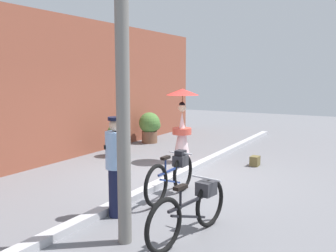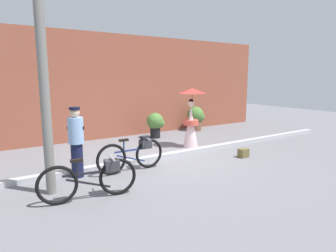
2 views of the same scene
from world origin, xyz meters
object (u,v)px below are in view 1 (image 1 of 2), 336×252
(bicycle_near_officer, at_px, (172,175))
(bicycle_far_side, at_px, (191,209))
(potted_plant_by_door, at_px, (119,136))
(utility_pole, at_px, (122,61))
(backpack_on_pavement, at_px, (255,161))
(person_officer, at_px, (116,164))
(person_with_parasol, at_px, (182,125))
(potted_plant_small, at_px, (150,126))

(bicycle_near_officer, bearing_deg, bicycle_far_side, -142.33)
(potted_plant_by_door, relative_size, utility_pole, 0.19)
(bicycle_far_side, bearing_deg, backpack_on_pavement, 5.63)
(bicycle_near_officer, distance_m, potted_plant_by_door, 3.88)
(bicycle_far_side, height_order, person_officer, person_officer)
(potted_plant_by_door, relative_size, backpack_on_pavement, 3.43)
(utility_pole, bearing_deg, potted_plant_by_door, 37.67)
(person_with_parasol, distance_m, backpack_on_pavement, 2.03)
(person_with_parasol, relative_size, potted_plant_by_door, 2.02)
(person_officer, relative_size, backpack_on_pavement, 5.81)
(utility_pole, bearing_deg, bicycle_near_officer, 10.49)
(bicycle_near_officer, distance_m, person_with_parasol, 2.93)
(person_officer, xyz_separation_m, person_with_parasol, (3.89, 0.86, 0.13))
(person_officer, bearing_deg, bicycle_near_officer, -13.60)
(bicycle_far_side, bearing_deg, utility_pole, 129.89)
(backpack_on_pavement, bearing_deg, bicycle_far_side, -174.37)
(potted_plant_by_door, xyz_separation_m, potted_plant_small, (2.18, 0.36, 0.01))
(person_with_parasol, relative_size, utility_pole, 0.39)
(utility_pole, bearing_deg, person_with_parasol, 18.40)
(bicycle_far_side, relative_size, utility_pole, 0.37)
(person_officer, bearing_deg, backpack_on_pavement, -11.88)
(bicycle_near_officer, relative_size, potted_plant_small, 1.70)
(bicycle_far_side, bearing_deg, person_with_parasol, 29.05)
(person_officer, xyz_separation_m, backpack_on_pavement, (4.38, -0.92, -0.71))
(bicycle_far_side, bearing_deg, potted_plant_small, 36.60)
(bicycle_far_side, height_order, utility_pole, utility_pole)
(bicycle_far_side, relative_size, potted_plant_by_door, 1.91)
(potted_plant_by_door, bearing_deg, potted_plant_small, 9.34)
(bicycle_far_side, xyz_separation_m, potted_plant_small, (5.98, 4.44, 0.16))
(person_officer, height_order, potted_plant_small, person_officer)
(bicycle_near_officer, bearing_deg, potted_plant_small, 36.27)
(bicycle_far_side, height_order, backpack_on_pavement, bicycle_far_side)
(bicycle_near_officer, xyz_separation_m, person_with_parasol, (2.64, 1.17, 0.54))
(backpack_on_pavement, bearing_deg, person_with_parasol, 105.47)
(person_with_parasol, bearing_deg, bicycle_far_side, -150.95)
(person_officer, bearing_deg, utility_pole, -136.72)
(bicycle_far_side, relative_size, potted_plant_small, 1.76)
(person_with_parasol, xyz_separation_m, utility_pole, (-4.60, -1.53, 1.43))
(backpack_on_pavement, xyz_separation_m, utility_pole, (-5.09, 0.26, 2.27))
(person_officer, relative_size, person_with_parasol, 0.84)
(person_officer, height_order, potted_plant_by_door, person_officer)
(bicycle_near_officer, bearing_deg, backpack_on_pavement, -11.19)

